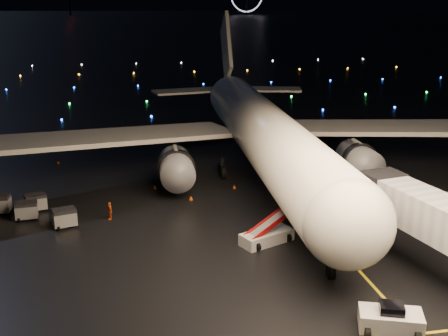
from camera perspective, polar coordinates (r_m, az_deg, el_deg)
The scene contains 14 objects.
ground at distance 338.85m, azimuth -10.09°, elevation 13.09°, with size 2000.00×2000.00×0.00m, color black.
lane_centre at distance 59.71m, azimuth 7.30°, elevation -3.34°, with size 0.25×80.00×0.02m, color yellow.
airliner at distance 67.63m, azimuth 3.51°, elevation 7.28°, with size 65.49×62.22×18.56m, color silver, non-canonical shape.
pushback_tug at distance 38.54m, azimuth 16.58°, elevation -14.34°, with size 3.97×2.08×1.89m, color silver.
belt_loader at distance 48.92m, azimuth 4.39°, elevation -5.76°, with size 7.01×1.91×3.40m, color silver, non-canonical shape.
crew_c at distance 55.23m, azimuth -11.52°, elevation -4.27°, with size 1.05×0.44×1.79m, color #E05519.
safety_cone_0 at distance 59.56m, azimuth -3.37°, elevation -3.04°, with size 0.43×0.43×0.48m, color #E44B09.
safety_cone_1 at distance 63.04m, azimuth 1.06°, elevation -1.89°, with size 0.41×0.41×0.46m, color #E44B09.
safety_cone_2 at distance 63.27m, azimuth -7.04°, elevation -1.94°, with size 0.42×0.42×0.48m, color #E44B09.
safety_cone_3 at distance 75.71m, azimuth -16.51°, elevation 0.63°, with size 0.44×0.44×0.50m, color #E44B09.
taxiway_lights at distance 145.72m, azimuth -8.51°, elevation 8.63°, with size 164.00×92.00×0.36m, color black, non-canonical shape.
baggage_cart_0 at distance 54.45m, azimuth -15.90°, elevation -4.91°, with size 2.09×1.46×1.78m, color gray.
baggage_cart_1 at distance 59.41m, azimuth -18.58°, elevation -3.35°, with size 2.01×1.41×1.71m, color gray.
baggage_cart_2 at distance 57.46m, azimuth -19.42°, elevation -4.10°, with size 2.05×1.43×1.74m, color gray.
Camera 1 is at (-5.89, -38.19, 20.43)m, focal length 45.00 mm.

